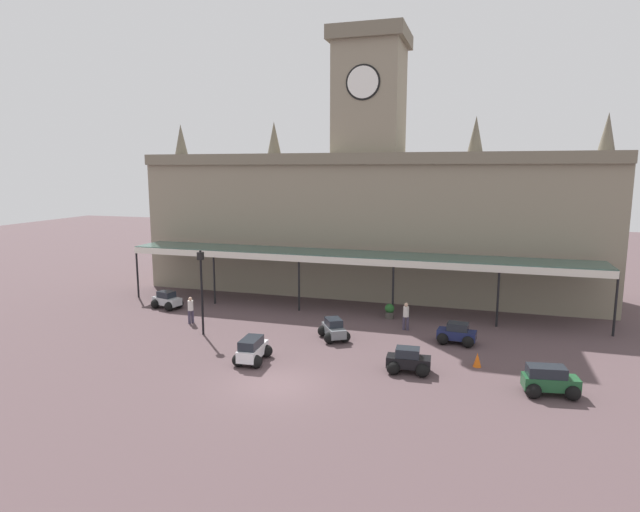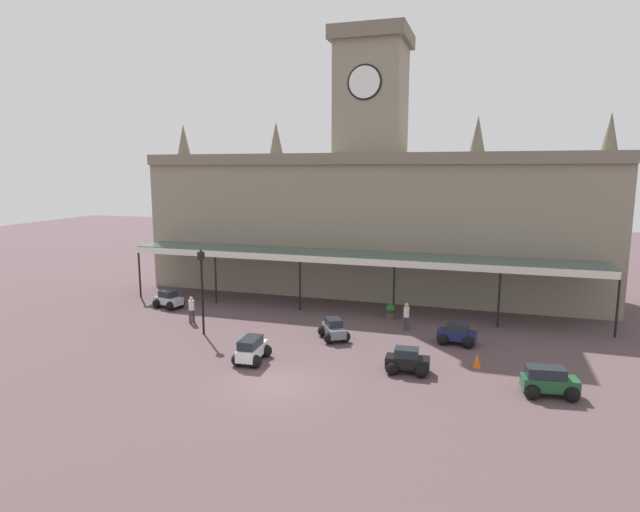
{
  "view_description": "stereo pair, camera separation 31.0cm",
  "coord_description": "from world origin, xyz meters",
  "views": [
    {
      "loc": [
        8.37,
        -20.77,
        9.47
      ],
      "look_at": [
        0.0,
        6.53,
        4.78
      ],
      "focal_mm": 29.64,
      "sensor_mm": 36.0,
      "label": 1
    },
    {
      "loc": [
        8.67,
        -20.68,
        9.47
      ],
      "look_at": [
        0.0,
        6.53,
        4.78
      ],
      "focal_mm": 29.64,
      "sensor_mm": 36.0,
      "label": 2
    }
  ],
  "objects": [
    {
      "name": "car_green_estate",
      "position": [
        11.47,
        2.35,
        0.56
      ],
      "size": [
        2.36,
        1.77,
        1.27
      ],
      "color": "#1E512D",
      "rests_on": "ground"
    },
    {
      "name": "victorian_lamppost",
      "position": [
        -6.75,
        5.43,
        3.09
      ],
      "size": [
        0.3,
        0.3,
        4.98
      ],
      "color": "black",
      "rests_on": "ground"
    },
    {
      "name": "car_grey_sedan",
      "position": [
        0.71,
        6.85,
        0.5
      ],
      "size": [
        2.1,
        2.25,
        1.19
      ],
      "color": "slate",
      "rests_on": "ground"
    },
    {
      "name": "pedestrian_near_entrance",
      "position": [
        4.36,
        9.76,
        0.91
      ],
      "size": [
        0.39,
        0.34,
        1.67
      ],
      "color": "#3F384C",
      "rests_on": "ground"
    },
    {
      "name": "entrance_canopy",
      "position": [
        0.0,
        13.35,
        3.74
      ],
      "size": [
        32.01,
        3.26,
        3.89
      ],
      "color": "#38564C",
      "rests_on": "ground"
    },
    {
      "name": "traffic_cone",
      "position": [
        8.51,
        4.82,
        0.35
      ],
      "size": [
        0.4,
        0.4,
        0.69
      ],
      "primitive_type": "cone",
      "color": "orange",
      "rests_on": "ground"
    },
    {
      "name": "car_black_sedan",
      "position": [
        5.4,
        3.13,
        0.5
      ],
      "size": [
        2.1,
        1.6,
        1.19
      ],
      "color": "black",
      "rests_on": "ground"
    },
    {
      "name": "ground_plane",
      "position": [
        0.0,
        0.0,
        0.0
      ],
      "size": [
        140.0,
        140.0,
        0.0
      ],
      "primitive_type": "plane",
      "color": "#513E41"
    },
    {
      "name": "pedestrian_crossing_forecourt",
      "position": [
        -8.64,
        7.26,
        0.91
      ],
      "size": [
        0.34,
        0.36,
        1.67
      ],
      "color": "#3F384C",
      "rests_on": "ground"
    },
    {
      "name": "car_silver_sedan",
      "position": [
        -12.1,
        9.96,
        0.5
      ],
      "size": [
        2.21,
        1.84,
        1.19
      ],
      "color": "#B2B5BA",
      "rests_on": "ground"
    },
    {
      "name": "car_navy_sedan",
      "position": [
        7.39,
        8.07,
        0.5
      ],
      "size": [
        2.13,
        1.66,
        1.19
      ],
      "color": "#19214C",
      "rests_on": "ground"
    },
    {
      "name": "planter_near_kerb",
      "position": [
        3.01,
        11.95,
        0.49
      ],
      "size": [
        0.6,
        0.6,
        0.96
      ],
      "color": "#47423D",
      "rests_on": "ground"
    },
    {
      "name": "station_building",
      "position": [
        0.0,
        19.19,
        6.11
      ],
      "size": [
        34.28,
        7.25,
        19.48
      ],
      "color": "gray",
      "rests_on": "ground"
    },
    {
      "name": "car_white_estate",
      "position": [
        -2.2,
        2.22,
        0.56
      ],
      "size": [
        1.64,
        2.31,
        1.27
      ],
      "color": "silver",
      "rests_on": "ground"
    }
  ]
}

